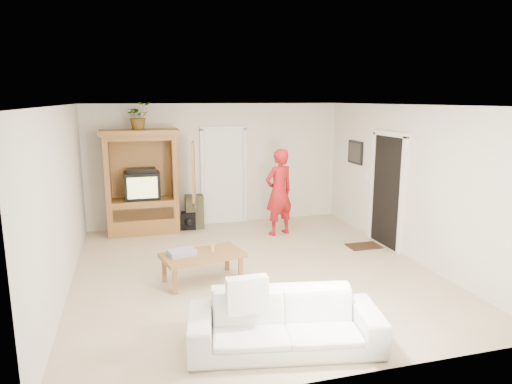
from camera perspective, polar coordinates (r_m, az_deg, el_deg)
floor at (r=7.41m, az=-0.37°, el=-9.75°), size 6.00×6.00×0.00m
ceiling at (r=6.90m, az=-0.40°, el=10.80°), size 6.00×6.00×0.00m
wall_back at (r=9.93m, az=-4.93°, el=3.46°), size 5.50×0.00×5.50m
wall_front at (r=4.31m, az=10.19°, el=-7.45°), size 5.50×0.00×5.50m
wall_left at (r=6.87m, az=-23.11°, el=-1.07°), size 0.00×6.00×6.00m
wall_right at (r=8.19m, az=18.52°, el=1.17°), size 0.00×6.00×6.00m
armoire at (r=9.50m, az=-13.89°, el=0.39°), size 1.82×1.14×2.10m
door_back at (r=9.97m, az=-4.03°, el=1.88°), size 0.85×0.05×2.04m
doorway_right at (r=8.72m, az=16.09°, el=0.05°), size 0.05×0.90×2.04m
framed_picture at (r=9.75m, az=12.32°, el=4.86°), size 0.03×0.60×0.48m
doormat at (r=8.76m, az=13.33°, el=-6.59°), size 0.60×0.40×0.02m
plant at (r=9.30m, az=-14.47°, el=9.19°), size 0.57×0.52×0.53m
man at (r=9.09m, az=2.88°, el=-0.02°), size 0.73×0.59×1.74m
sofa at (r=5.18m, az=3.62°, el=-15.92°), size 2.20×1.18×0.61m
coffee_table at (r=6.91m, az=-6.72°, el=-8.05°), size 1.30×0.89×0.44m
towel at (r=6.84m, az=-9.25°, el=-7.46°), size 0.43×0.36×0.08m
candle at (r=6.95m, az=-5.49°, el=-6.97°), size 0.08×0.08×0.10m
backpack_black at (r=9.64m, az=-8.42°, el=-3.63°), size 0.33×0.23×0.37m
backpack_olive at (r=9.71m, az=-7.70°, el=-2.47°), size 0.39×0.29×0.71m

